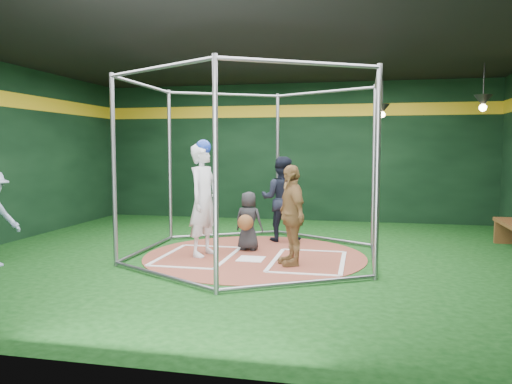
# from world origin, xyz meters

# --- Properties ---
(room_shell) EXTENTS (10.10, 9.10, 3.53)m
(room_shell) POSITION_xyz_m (0.00, 0.01, 1.75)
(room_shell) COLOR #0B340D
(room_shell) RESTS_ON ground
(clay_disc) EXTENTS (3.80, 3.80, 0.01)m
(clay_disc) POSITION_xyz_m (0.00, 0.00, 0.01)
(clay_disc) COLOR brown
(clay_disc) RESTS_ON ground
(home_plate) EXTENTS (0.43, 0.43, 0.01)m
(home_plate) POSITION_xyz_m (0.00, -0.30, 0.02)
(home_plate) COLOR white
(home_plate) RESTS_ON clay_disc
(batter_box_left) EXTENTS (1.17, 1.77, 0.01)m
(batter_box_left) POSITION_xyz_m (-0.95, -0.25, 0.02)
(batter_box_left) COLOR white
(batter_box_left) RESTS_ON clay_disc
(batter_box_right) EXTENTS (1.17, 1.77, 0.01)m
(batter_box_right) POSITION_xyz_m (0.95, -0.25, 0.02)
(batter_box_right) COLOR white
(batter_box_right) RESTS_ON clay_disc
(batting_cage) EXTENTS (4.05, 4.67, 3.00)m
(batting_cage) POSITION_xyz_m (-0.00, -0.00, 1.50)
(batting_cage) COLOR gray
(batting_cage) RESTS_ON ground
(pendant_lamp_near) EXTENTS (0.34, 0.34, 0.90)m
(pendant_lamp_near) POSITION_xyz_m (2.20, 3.60, 2.74)
(pendant_lamp_near) COLOR black
(pendant_lamp_near) RESTS_ON room_shell
(pendant_lamp_far) EXTENTS (0.34, 0.34, 0.90)m
(pendant_lamp_far) POSITION_xyz_m (4.00, 2.00, 2.74)
(pendant_lamp_far) COLOR black
(pendant_lamp_far) RESTS_ON room_shell
(batter_figure) EXTENTS (0.62, 0.79, 1.99)m
(batter_figure) POSITION_xyz_m (-0.86, -0.16, 0.99)
(batter_figure) COLOR silver
(batter_figure) RESTS_ON clay_disc
(visitor_leopard) EXTENTS (0.77, 1.00, 1.58)m
(visitor_leopard) POSITION_xyz_m (0.70, -0.52, 0.80)
(visitor_leopard) COLOR #B4874D
(visitor_leopard) RESTS_ON clay_disc
(catcher_figure) EXTENTS (0.57, 0.60, 1.06)m
(catcher_figure) POSITION_xyz_m (-0.21, 0.41, 0.54)
(catcher_figure) COLOR black
(catcher_figure) RESTS_ON clay_disc
(umpire) EXTENTS (0.82, 0.64, 1.68)m
(umpire) POSITION_xyz_m (0.22, 1.46, 0.85)
(umpire) COLOR black
(umpire) RESTS_ON clay_disc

